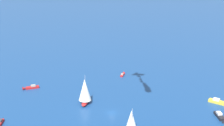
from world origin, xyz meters
TOP-DOWN VIEW (x-y plane):
  - ground_plane at (0.00, 0.00)m, footprint 2000.00×2000.00m
  - motorboat_near_centre at (13.92, 45.15)m, footprint 3.88×5.95m
  - motorboat_far_port at (-36.13, 33.32)m, footprint 8.31×3.74m
  - sailboat_inshore at (-10.30, 11.21)m, footprint 6.87×10.54m
  - sailboat_offshore at (4.19, -17.40)m, footprint 4.59×8.08m
  - motorboat_trailing at (42.34, -12.66)m, footprint 3.23×8.98m
  - motorboat_ahead at (49.27, 0.37)m, footprint 8.43×8.57m

SIDE VIEW (x-z plane):
  - ground_plane at x=0.00m, z-range 0.00..0.00m
  - motorboat_near_centre at x=13.92m, z-range -0.39..1.31m
  - motorboat_far_port at x=-36.13m, z-range -0.54..1.80m
  - motorboat_trailing at x=42.34m, z-range -0.59..1.96m
  - motorboat_ahead at x=49.27m, z-range -0.64..2.14m
  - sailboat_offshore at x=4.19m, z-range -0.45..9.85m
  - sailboat_inshore at x=-10.30m, z-range -0.57..12.52m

